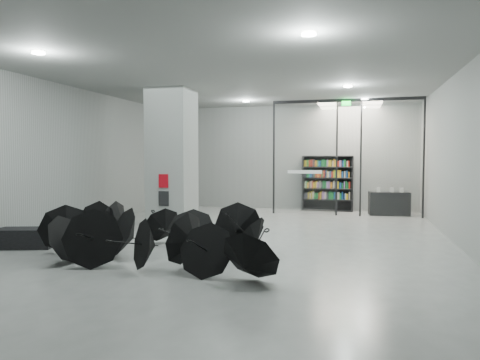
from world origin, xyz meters
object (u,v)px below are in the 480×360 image
(bench, at_px, (22,238))
(shop_counter, at_px, (389,204))
(bookshelf, at_px, (328,183))
(umbrella_cluster, at_px, (155,243))
(column, at_px, (172,158))

(bench, height_order, shop_counter, shop_counter)
(bookshelf, bearing_deg, umbrella_cluster, -105.51)
(bench, distance_m, bookshelf, 10.64)
(shop_counter, xyz_separation_m, umbrella_cluster, (-4.99, -8.11, -0.09))
(bench, height_order, umbrella_cluster, umbrella_cluster)
(bench, bearing_deg, umbrella_cluster, -21.28)
(umbrella_cluster, bearing_deg, column, 108.66)
(column, bearing_deg, shop_counter, 32.16)
(column, height_order, bench, column)
(bench, relative_size, umbrella_cluster, 0.25)
(column, distance_m, umbrella_cluster, 4.64)
(bookshelf, relative_size, shop_counter, 1.53)
(column, distance_m, bookshelf, 6.43)
(bench, bearing_deg, column, 45.79)
(column, relative_size, bookshelf, 1.93)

